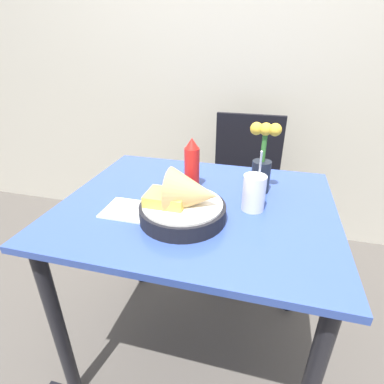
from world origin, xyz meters
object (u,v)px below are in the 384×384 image
(drink_cup, at_px, (254,194))
(chair_far_window, at_px, (245,180))
(flower_vase, at_px, (262,162))
(food_basket, at_px, (186,203))
(ketchup_bottle, at_px, (192,164))

(drink_cup, bearing_deg, chair_far_window, 96.49)
(drink_cup, bearing_deg, flower_vase, 84.64)
(food_basket, xyz_separation_m, flower_vase, (0.22, 0.27, 0.06))
(chair_far_window, height_order, flower_vase, flower_vase)
(drink_cup, height_order, flower_vase, flower_vase)
(drink_cup, xyz_separation_m, flower_vase, (0.01, 0.15, 0.06))
(ketchup_bottle, bearing_deg, chair_far_window, 75.42)
(food_basket, height_order, ketchup_bottle, ketchup_bottle)
(food_basket, xyz_separation_m, ketchup_bottle, (-0.04, 0.24, 0.04))
(chair_far_window, xyz_separation_m, food_basket, (-0.12, -0.88, 0.29))
(chair_far_window, bearing_deg, flower_vase, -80.65)
(food_basket, bearing_deg, flower_vase, 51.23)
(ketchup_bottle, height_order, drink_cup, drink_cup)
(drink_cup, distance_m, flower_vase, 0.16)
(chair_far_window, relative_size, food_basket, 3.26)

